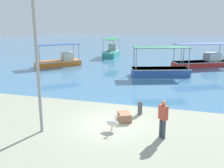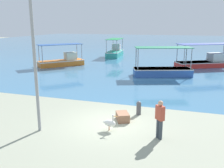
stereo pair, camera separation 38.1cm
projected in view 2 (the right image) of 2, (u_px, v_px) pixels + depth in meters
name	position (u px, v px, depth m)	size (l,w,h in m)	color
ground	(108.00, 123.00, 12.33)	(120.00, 120.00, 0.00)	gray
harbor_water	(175.00, 45.00, 56.76)	(110.00, 90.00, 0.00)	teal
fishing_boat_outer	(115.00, 52.00, 36.66)	(2.22, 5.10, 2.57)	teal
fishing_boat_center	(162.00, 70.00, 23.22)	(5.62, 3.40, 2.67)	#335EAE
fishing_boat_far_left	(62.00, 61.00, 28.73)	(4.75, 4.94, 2.47)	orange
fishing_boat_near_left	(206.00, 62.00, 28.05)	(6.54, 4.86, 2.58)	red
pelican	(110.00, 123.00, 11.42)	(0.81, 0.33, 0.80)	#E0997A
lamp_post	(34.00, 53.00, 10.67)	(0.28, 0.28, 6.39)	gray
mooring_bollard	(139.00, 107.00, 13.41)	(0.26, 0.26, 0.75)	#47474C
fisherman_standing	(160.00, 118.00, 10.51)	(0.43, 0.44, 1.69)	#373F49
cargo_crate	(123.00, 117.00, 12.62)	(0.85, 0.57, 0.41)	#936449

